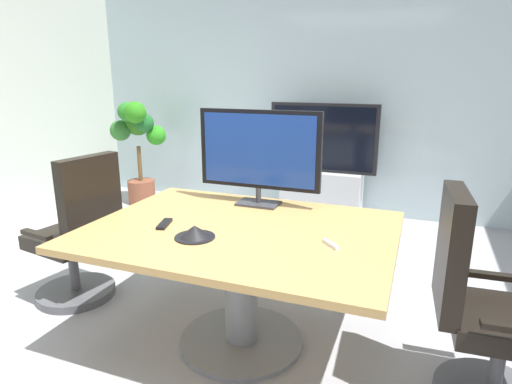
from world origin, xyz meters
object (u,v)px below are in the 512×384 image
conference_table (241,258)px  office_chair_right (482,320)px  tv_monitor (259,152)px  wall_display_unit (322,180)px  office_chair_left (79,241)px  conference_phone (195,232)px  remote_control (164,224)px  potted_plant (138,140)px

conference_table → office_chair_right: office_chair_right is taller
tv_monitor → wall_display_unit: bearing=90.7°
office_chair_right → office_chair_left: bearing=84.4°
conference_table → office_chair_right: size_ratio=1.60×
conference_phone → remote_control: conference_phone is taller
tv_monitor → conference_phone: (-0.10, -0.71, -0.33)m
office_chair_left → remote_control: (0.86, -0.20, 0.31)m
conference_table → wall_display_unit: (-0.09, 2.58, -0.12)m
tv_monitor → remote_control: 0.79m
wall_display_unit → office_chair_left: bearing=-115.5°
office_chair_left → wall_display_unit: (1.19, 2.51, -0.01)m
conference_table → potted_plant: (-2.38, 2.32, 0.25)m
conference_table → office_chair_left: 1.29m
conference_phone → conference_table: bearing=54.6°
potted_plant → conference_phone: potted_plant is taller
potted_plant → office_chair_left: bearing=-64.1°
office_chair_left → potted_plant: 2.53m
office_chair_right → tv_monitor: size_ratio=1.30×
office_chair_right → wall_display_unit: 2.95m
office_chair_right → remote_control: size_ratio=6.41×
office_chair_left → potted_plant: size_ratio=0.83×
office_chair_left → wall_display_unit: size_ratio=0.83×
office_chair_left → conference_phone: size_ratio=4.95×
office_chair_left → office_chair_right: size_ratio=1.00×
remote_control → office_chair_right: bearing=-12.2°
potted_plant → remote_control: bearing=-51.4°
conference_table → potted_plant: potted_plant is taller
wall_display_unit → remote_control: wall_display_unit is taller
conference_table → conference_phone: bearing=-125.4°
office_chair_left → tv_monitor: size_ratio=1.30×
conference_table → tv_monitor: 0.73m
office_chair_left → tv_monitor: 1.44m
conference_table → wall_display_unit: 2.58m
tv_monitor → wall_display_unit: tv_monitor is taller
office_chair_left → conference_phone: bearing=84.0°
office_chair_right → potted_plant: 4.38m
office_chair_left → wall_display_unit: bearing=164.0°
conference_table → office_chair_left: office_chair_left is taller
tv_monitor → remote_control: (-0.36, -0.60, -0.35)m
office_chair_left → conference_phone: office_chair_left is taller
office_chair_right → wall_display_unit: (-1.38, 2.61, -0.01)m
tv_monitor → wall_display_unit: (-0.03, 2.10, -0.67)m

